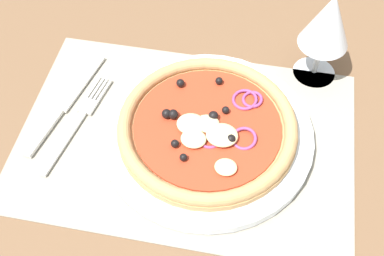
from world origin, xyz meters
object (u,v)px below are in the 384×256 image
(fork, at_px, (80,118))
(wine_glass, at_px, (328,23))
(knife, at_px, (66,101))
(pizza, at_px, (208,127))
(plate, at_px, (207,134))

(fork, relative_size, wine_glass, 1.21)
(fork, xyz_separation_m, knife, (-0.03, 0.03, 0.00))
(pizza, distance_m, knife, 0.21)
(pizza, bearing_deg, wine_glass, 47.34)
(plate, relative_size, wine_glass, 1.95)
(fork, relative_size, knife, 0.90)
(plate, distance_m, wine_glass, 0.23)
(plate, distance_m, fork, 0.18)
(fork, bearing_deg, plate, -78.39)
(fork, height_order, wine_glass, wine_glass)
(pizza, height_order, fork, pizza)
(pizza, distance_m, fork, 0.18)
(plate, relative_size, knife, 1.46)
(pizza, xyz_separation_m, fork, (-0.18, -0.00, -0.02))
(pizza, bearing_deg, plate, 137.67)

